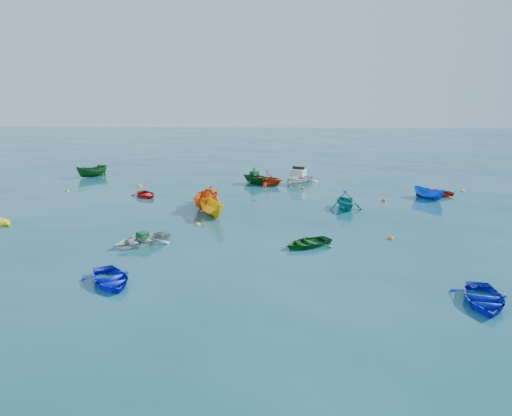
{
  "coord_description": "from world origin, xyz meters",
  "views": [
    {
      "loc": [
        1.45,
        -28.16,
        8.47
      ],
      "look_at": [
        0.0,
        5.0,
        0.4
      ],
      "focal_mm": 35.0,
      "sensor_mm": 36.0,
      "label": 1
    }
  ],
  "objects_px": {
    "dinghy_white_near": "(142,244)",
    "motorboat_white": "(298,183)",
    "dinghy_blue_se": "(483,304)",
    "dinghy_blue_sw": "(111,284)"
  },
  "relations": [
    {
      "from": "dinghy_blue_sw",
      "to": "dinghy_white_near",
      "type": "xyz_separation_m",
      "value": [
        -0.16,
        5.74,
        0.0
      ]
    },
    {
      "from": "dinghy_white_near",
      "to": "motorboat_white",
      "type": "height_order",
      "value": "motorboat_white"
    },
    {
      "from": "dinghy_blue_sw",
      "to": "dinghy_white_near",
      "type": "bearing_deg",
      "value": 59.6
    },
    {
      "from": "dinghy_blue_sw",
      "to": "motorboat_white",
      "type": "relative_size",
      "value": 0.76
    },
    {
      "from": "dinghy_blue_se",
      "to": "dinghy_blue_sw",
      "type": "bearing_deg",
      "value": -174.41
    },
    {
      "from": "dinghy_white_near",
      "to": "motorboat_white",
      "type": "relative_size",
      "value": 0.79
    },
    {
      "from": "dinghy_blue_se",
      "to": "motorboat_white",
      "type": "xyz_separation_m",
      "value": [
        -6.43,
        25.49,
        0.0
      ]
    },
    {
      "from": "motorboat_white",
      "to": "dinghy_blue_se",
      "type": "bearing_deg",
      "value": -49.44
    },
    {
      "from": "dinghy_blue_sw",
      "to": "dinghy_white_near",
      "type": "height_order",
      "value": "dinghy_white_near"
    },
    {
      "from": "dinghy_blue_sw",
      "to": "motorboat_white",
      "type": "distance_m",
      "value": 25.75
    }
  ]
}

